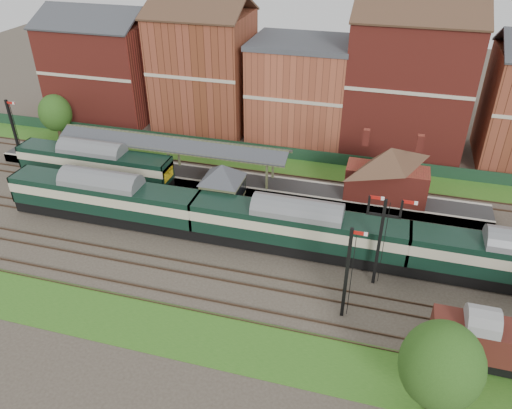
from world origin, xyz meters
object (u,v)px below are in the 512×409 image
(signal_box, at_px, (223,191))
(semaphore_bracket, at_px, (381,237))
(goods_van_a, at_px, (476,339))
(dmu_train, at_px, (297,227))
(platform_railcar, at_px, (94,163))

(signal_box, bearing_deg, semaphore_bracket, -20.92)
(signal_box, xyz_separation_m, semaphore_bracket, (15.04, -5.75, 1.44))
(semaphore_bracket, relative_size, goods_van_a, 1.39)
(signal_box, xyz_separation_m, dmu_train, (7.92, -3.25, -0.65))
(semaphore_bracket, distance_m, goods_van_a, 9.92)
(signal_box, relative_size, semaphore_bracket, 0.73)
(signal_box, height_order, goods_van_a, signal_box)
(semaphore_bracket, xyz_separation_m, platform_railcar, (-31.06, 9.00, -2.25))
(dmu_train, relative_size, platform_railcar, 3.22)
(semaphore_bracket, height_order, goods_van_a, semaphore_bracket)
(dmu_train, bearing_deg, goods_van_a, -32.46)
(signal_box, height_order, semaphore_bracket, semaphore_bracket)
(platform_railcar, distance_m, goods_van_a, 41.13)
(dmu_train, distance_m, platform_railcar, 24.81)
(semaphore_bracket, xyz_separation_m, goods_van_a, (7.03, -6.50, -2.60))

